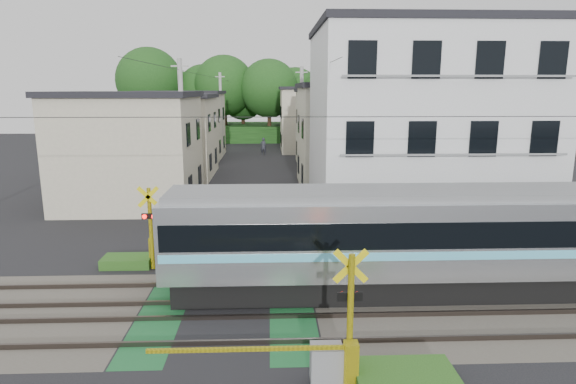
{
  "coord_description": "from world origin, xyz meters",
  "views": [
    {
      "loc": [
        1.29,
        -13.15,
        6.39
      ],
      "look_at": [
        1.98,
        5.0,
        2.52
      ],
      "focal_mm": 30.0,
      "sensor_mm": 36.0,
      "label": 1
    }
  ],
  "objects_px": {
    "pedestrian": "(263,146)",
    "crossing_signal_near": "(331,355)",
    "crossing_signal_far": "(164,249)",
    "apartment_block": "(422,127)"
  },
  "relations": [
    {
      "from": "pedestrian",
      "to": "crossing_signal_near",
      "type": "bearing_deg",
      "value": 87.6
    },
    {
      "from": "crossing_signal_near",
      "to": "pedestrian",
      "type": "distance_m",
      "value": 38.31
    },
    {
      "from": "crossing_signal_far",
      "to": "pedestrian",
      "type": "xyz_separation_m",
      "value": [
        3.22,
        30.95,
        0.16
      ]
    },
    {
      "from": "crossing_signal_far",
      "to": "apartment_block",
      "type": "distance_m",
      "value": 13.14
    },
    {
      "from": "crossing_signal_near",
      "to": "pedestrian",
      "type": "xyz_separation_m",
      "value": [
        -1.95,
        38.26,
        0.16
      ]
    },
    {
      "from": "crossing_signal_near",
      "to": "pedestrian",
      "type": "bearing_deg",
      "value": 92.92
    },
    {
      "from": "crossing_signal_far",
      "to": "crossing_signal_near",
      "type": "bearing_deg",
      "value": -54.71
    },
    {
      "from": "apartment_block",
      "to": "crossing_signal_near",
      "type": "bearing_deg",
      "value": -114.22
    },
    {
      "from": "crossing_signal_near",
      "to": "crossing_signal_far",
      "type": "distance_m",
      "value": 8.95
    },
    {
      "from": "pedestrian",
      "to": "crossing_signal_far",
      "type": "bearing_deg",
      "value": 78.74
    }
  ]
}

